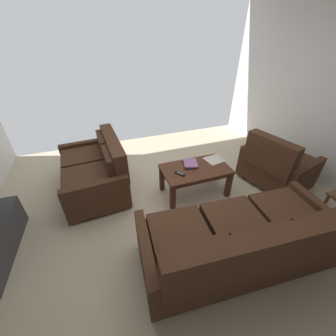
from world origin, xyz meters
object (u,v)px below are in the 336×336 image
Objects in this scene: loveseat_near at (96,170)px; tv_remote at (180,174)px; sofa_main at (241,242)px; loose_magazine at (214,160)px; coffee_table at (195,172)px; armchair_side at (276,165)px; book_stack at (190,164)px.

tv_remote is (-1.13, 0.68, 0.12)m from loveseat_near.
tv_remote is at bearing -79.76° from sofa_main.
tv_remote is 0.57× the size of loose_magazine.
coffee_table is 0.88× the size of armchair_side.
sofa_main is 13.63× the size of tv_remote.
armchair_side is at bearing 167.15° from book_stack.
tv_remote is (0.21, -1.19, 0.13)m from sofa_main.
tv_remote is 0.69m from loose_magazine.
sofa_main is 1.26m from coffee_table.
armchair_side reaches higher than loveseat_near.
loose_magazine is at bearing 164.61° from loveseat_near.
loveseat_near reaches higher than tv_remote.
loose_magazine is at bearing -164.46° from tv_remote.
loose_magazine is (0.95, -0.33, 0.10)m from armchair_side.
tv_remote reaches higher than coffee_table.
sofa_main is 1.37m from book_stack.
loveseat_near reaches higher than loose_magazine.
loose_magazine reaches higher than coffee_table.
tv_remote is at bearing 35.43° from book_stack.
coffee_table is at bearing 112.66° from book_stack.
book_stack reaches higher than coffee_table.
book_stack is 1.84× the size of tv_remote.
sofa_main is at bearing 125.78° from loveseat_near.
loveseat_near is 9.10× the size of tv_remote.
coffee_table is 0.41m from loose_magazine.
armchair_side is 7.20× the size of tv_remote.
sofa_main is 1.45m from loose_magazine.
loose_magazine is at bearing -18.97° from armchair_side.
book_stack is at bearing 82.71° from loose_magazine.
armchair_side reaches higher than loose_magazine.
armchair_side is (-1.34, 0.21, -0.02)m from coffee_table.
armchair_side reaches higher than book_stack.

